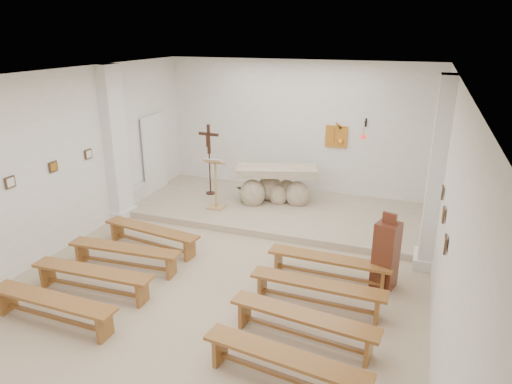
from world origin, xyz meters
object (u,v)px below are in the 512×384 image
at_px(altar, 275,187).
at_px(bench_right_front, 329,263).
at_px(bench_right_third, 303,321).
at_px(bench_left_second, 125,253).
at_px(crucifix_stand, 209,155).
at_px(lectern, 215,183).
at_px(bench_left_fourth, 52,305).
at_px(donation_pedestal, 386,255).
at_px(bench_right_fourth, 285,362).
at_px(bench_left_front, 151,233).
at_px(bench_right_second, 318,289).
at_px(bench_left_third, 92,276).

height_order(altar, bench_right_front, altar).
distance_m(altar, bench_right_third, 5.19).
height_order(altar, bench_left_second, altar).
height_order(crucifix_stand, bench_right_front, crucifix_stand).
relative_size(lectern, bench_right_front, 0.59).
xyz_separation_m(lectern, bench_right_front, (3.17, -2.15, -0.43)).
bearing_deg(bench_right_front, bench_left_fourth, -142.28).
bearing_deg(crucifix_stand, donation_pedestal, -28.16).
bearing_deg(bench_right_fourth, crucifix_stand, 129.91).
relative_size(crucifix_stand, bench_right_front, 0.84).
distance_m(donation_pedestal, bench_left_fourth, 5.33).
bearing_deg(altar, bench_right_third, -85.06).
bearing_deg(bench_left_second, bench_left_fourth, -93.51).
xyz_separation_m(altar, donation_pedestal, (2.89, -2.88, 0.07)).
bearing_deg(bench_left_second, bench_right_fourth, -29.94).
bearing_deg(lectern, bench_right_fourth, -59.21).
relative_size(altar, crucifix_stand, 1.13).
height_order(lectern, bench_left_fourth, lectern).
distance_m(altar, bench_left_front, 3.43).
xyz_separation_m(lectern, bench_right_fourth, (3.17, -4.82, -0.43)).
xyz_separation_m(lectern, bench_left_fourth, (-0.42, -4.82, -0.43)).
distance_m(lectern, donation_pedestal, 4.56).
bearing_deg(bench_left_front, altar, 69.63).
bearing_deg(bench_right_front, lectern, 146.90).
distance_m(crucifix_stand, bench_right_second, 5.47).
bearing_deg(bench_right_front, bench_right_fourth, -88.99).
height_order(crucifix_stand, bench_left_second, crucifix_stand).
bearing_deg(bench_left_fourth, bench_right_third, 15.06).
relative_size(bench_right_second, bench_right_third, 0.99).
bearing_deg(bench_right_third, crucifix_stand, 134.23).
xyz_separation_m(bench_right_second, bench_left_third, (-3.59, -0.89, 0.00)).
xyz_separation_m(bench_left_third, bench_right_fourth, (3.59, -0.89, 0.00)).
bearing_deg(bench_right_third, bench_left_front, 159.93).
distance_m(bench_left_second, bench_left_third, 0.89).
height_order(lectern, bench_left_second, lectern).
bearing_deg(lectern, bench_left_fourth, -97.53).
height_order(bench_left_front, bench_right_fourth, same).
bearing_deg(bench_left_third, donation_pedestal, 20.89).
xyz_separation_m(bench_right_front, bench_left_second, (-3.59, -0.89, 0.00)).
bearing_deg(bench_right_second, bench_left_fourth, -152.23).
height_order(lectern, crucifix_stand, crucifix_stand).
bearing_deg(bench_right_fourth, bench_left_second, 160.22).
height_order(altar, bench_right_fourth, altar).
xyz_separation_m(donation_pedestal, bench_left_third, (-4.51, -1.92, -0.26)).
bearing_deg(bench_right_fourth, lectern, 129.95).
relative_size(bench_left_front, bench_left_third, 1.01).
relative_size(crucifix_stand, bench_right_third, 0.84).
bearing_deg(lectern, bench_right_front, -36.62).
bearing_deg(donation_pedestal, bench_right_second, -113.93).
xyz_separation_m(crucifix_stand, bench_right_front, (3.73, -3.02, -0.86)).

